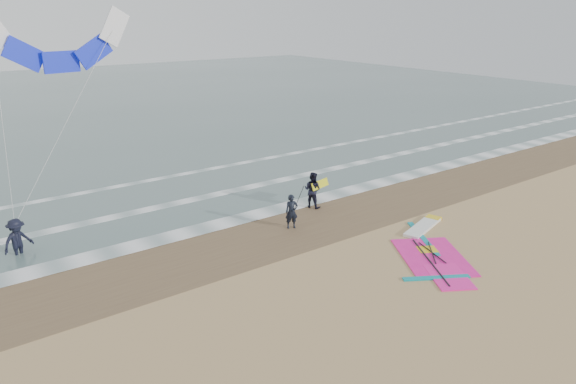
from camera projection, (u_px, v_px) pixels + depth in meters
ground at (378, 282)px, 18.95m from camera, size 120.00×120.00×0.00m
sea_water at (61, 104)px, 55.72m from camera, size 120.00×80.00×0.02m
wet_sand_band at (284, 229)px, 23.54m from camera, size 120.00×5.00×0.01m
foam_waterline at (235, 201)px, 26.94m from camera, size 120.00×9.15×0.02m
windsurf_rig at (431, 248)px, 21.57m from camera, size 6.02×5.70×0.14m
person_standing at (292, 212)px, 23.42m from camera, size 0.69×0.58×1.61m
person_walking at (313, 190)px, 25.91m from camera, size 1.02×1.12×1.86m
person_wading at (16, 233)px, 20.73m from camera, size 1.43×1.16×1.93m
held_pole at (297, 203)px, 23.46m from camera, size 0.17×0.86×1.82m
carried_kiteboard at (320, 184)px, 25.98m from camera, size 1.30×0.51×0.39m
surf_kite at (59, 45)px, 22.75m from camera, size 6.74×3.50×8.39m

